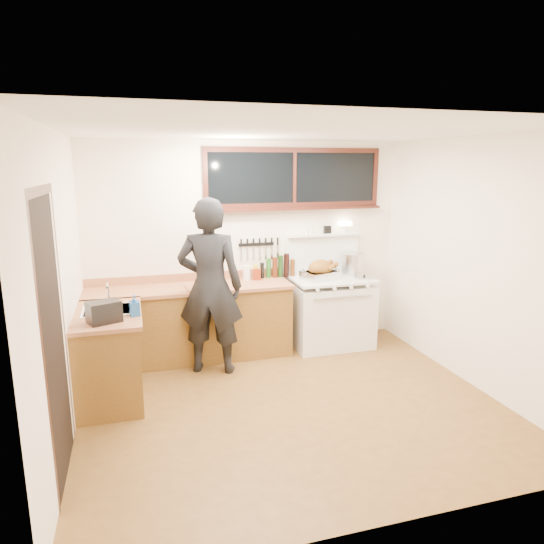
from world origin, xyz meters
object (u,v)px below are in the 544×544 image
object	(u,v)px
cutting_board	(206,283)
vintage_stove	(330,310)
roast_turkey	(321,271)
man	(210,287)

from	to	relation	value
cutting_board	vintage_stove	bearing A→B (deg)	3.24
vintage_stove	cutting_board	xyz separation A→B (m)	(-1.62, -0.09, 0.49)
roast_turkey	vintage_stove	bearing A→B (deg)	10.38
man	roast_turkey	world-z (taller)	man
man	cutting_board	distance (m)	0.30
cutting_board	roast_turkey	bearing A→B (deg)	2.46
vintage_stove	roast_turkey	world-z (taller)	vintage_stove
cutting_board	roast_turkey	size ratio (longest dim) A/B	0.90
vintage_stove	man	size ratio (longest dim) A/B	0.80
cutting_board	roast_turkey	xyz separation A→B (m)	(1.47, 0.06, 0.05)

